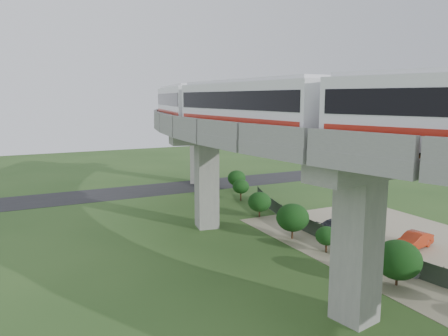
{
  "coord_description": "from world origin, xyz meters",
  "views": [
    {
      "loc": [
        -16.57,
        -28.33,
        12.87
      ],
      "look_at": [
        -1.71,
        1.33,
        7.5
      ],
      "focal_mm": 35.0,
      "sensor_mm": 36.0,
      "label": 1
    }
  ],
  "objects_px": {
    "car_white": "(400,266)",
    "car_red": "(414,240)",
    "car_dark": "(337,226)",
    "metro_train": "(234,104)"
  },
  "relations": [
    {
      "from": "car_white",
      "to": "car_red",
      "type": "relative_size",
      "value": 0.8
    },
    {
      "from": "car_white",
      "to": "car_dark",
      "type": "relative_size",
      "value": 0.72
    },
    {
      "from": "metro_train",
      "to": "car_dark",
      "type": "bearing_deg",
      "value": -5.15
    },
    {
      "from": "metro_train",
      "to": "car_dark",
      "type": "relative_size",
      "value": 13.2
    },
    {
      "from": "car_red",
      "to": "car_dark",
      "type": "bearing_deg",
      "value": -167.18
    },
    {
      "from": "car_dark",
      "to": "car_red",
      "type": "bearing_deg",
      "value": -166.98
    },
    {
      "from": "metro_train",
      "to": "car_red",
      "type": "bearing_deg",
      "value": -28.37
    },
    {
      "from": "car_white",
      "to": "car_red",
      "type": "height_order",
      "value": "car_red"
    },
    {
      "from": "car_red",
      "to": "car_dark",
      "type": "distance_m",
      "value": 7.02
    },
    {
      "from": "car_red",
      "to": "metro_train",
      "type": "bearing_deg",
      "value": -129.65
    }
  ]
}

